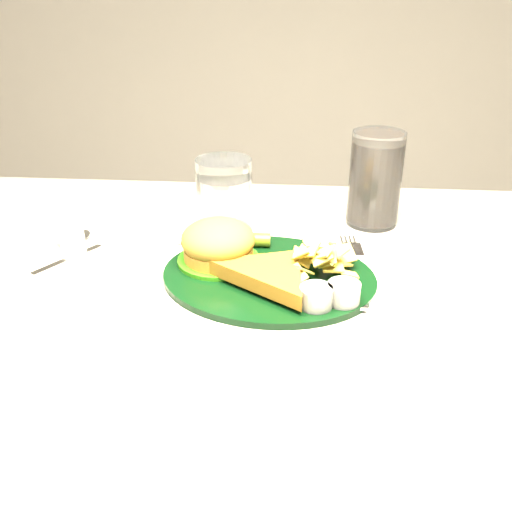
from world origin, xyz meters
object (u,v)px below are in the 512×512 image
(dinner_plate, at_px, (269,258))
(fork_napkin, at_px, (353,277))
(cola_glass, at_px, (375,179))
(water_glass, at_px, (224,202))
(table, at_px, (247,478))

(dinner_plate, distance_m, fork_napkin, 0.12)
(cola_glass, xyz_separation_m, fork_napkin, (-0.04, -0.21, -0.07))
(water_glass, bearing_deg, dinner_plate, -57.20)
(table, distance_m, cola_glass, 0.54)
(water_glass, relative_size, fork_napkin, 0.70)
(cola_glass, bearing_deg, table, -130.81)
(table, height_order, cola_glass, cola_glass)
(cola_glass, height_order, fork_napkin, cola_glass)
(cola_glass, bearing_deg, dinner_plate, -127.12)
(table, bearing_deg, fork_napkin, 6.19)
(fork_napkin, bearing_deg, water_glass, 145.93)
(cola_glass, distance_m, fork_napkin, 0.22)
(table, distance_m, fork_napkin, 0.41)
(dinner_plate, height_order, cola_glass, cola_glass)
(cola_glass, bearing_deg, water_glass, -158.28)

